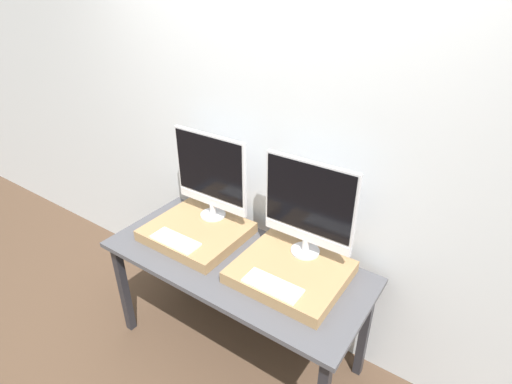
# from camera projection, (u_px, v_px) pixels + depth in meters

# --- Properties ---
(wall_back) EXTENTS (8.00, 0.04, 2.60)m
(wall_back) POSITION_uv_depth(u_px,v_px,m) (275.00, 150.00, 2.37)
(wall_back) COLOR silver
(wall_back) RESTS_ON ground_plane
(workbench) EXTENTS (1.59, 0.69, 0.75)m
(workbench) POSITION_uv_depth(u_px,v_px,m) (235.00, 271.00, 2.37)
(workbench) COLOR #47474C
(workbench) RESTS_ON ground_plane
(wooden_riser_left) EXTENTS (0.58, 0.51, 0.07)m
(wooden_riser_left) POSITION_uv_depth(u_px,v_px,m) (197.00, 232.00, 2.52)
(wooden_riser_left) COLOR #99754C
(wooden_riser_left) RESTS_ON workbench
(monitor_left) EXTENTS (0.53, 0.16, 0.57)m
(monitor_left) POSITION_uv_depth(u_px,v_px,m) (210.00, 174.00, 2.47)
(monitor_left) COLOR silver
(monitor_left) RESTS_ON wooden_riser_left
(keyboard_left) EXTENTS (0.31, 0.12, 0.01)m
(keyboard_left) POSITION_uv_depth(u_px,v_px,m) (175.00, 240.00, 2.37)
(keyboard_left) COLOR silver
(keyboard_left) RESTS_ON wooden_riser_left
(wooden_riser_right) EXTENTS (0.58, 0.51, 0.07)m
(wooden_riser_right) POSITION_uv_depth(u_px,v_px,m) (291.00, 272.00, 2.18)
(wooden_riser_right) COLOR #99754C
(wooden_riser_right) RESTS_ON workbench
(monitor_right) EXTENTS (0.53, 0.16, 0.57)m
(monitor_right) POSITION_uv_depth(u_px,v_px,m) (308.00, 206.00, 2.13)
(monitor_right) COLOR silver
(monitor_right) RESTS_ON wooden_riser_right
(keyboard_right) EXTENTS (0.31, 0.12, 0.01)m
(keyboard_right) POSITION_uv_depth(u_px,v_px,m) (273.00, 285.00, 2.03)
(keyboard_right) COLOR silver
(keyboard_right) RESTS_ON wooden_riser_right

